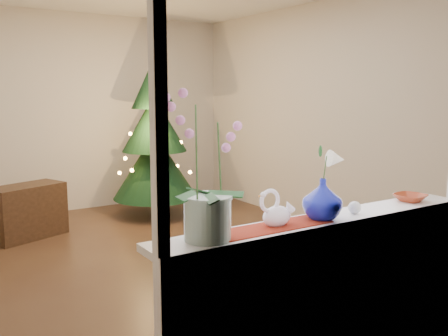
# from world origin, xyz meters

# --- Properties ---
(ground) EXTENTS (5.00, 5.00, 0.00)m
(ground) POSITION_xyz_m (0.00, 0.00, 0.00)
(ground) COLOR #3E2519
(ground) RESTS_ON ground
(wall_back) EXTENTS (4.50, 0.10, 2.70)m
(wall_back) POSITION_xyz_m (0.00, 2.50, 1.35)
(wall_back) COLOR beige
(wall_back) RESTS_ON ground
(wall_front) EXTENTS (4.50, 0.10, 2.70)m
(wall_front) POSITION_xyz_m (0.00, -2.50, 1.35)
(wall_front) COLOR beige
(wall_front) RESTS_ON ground
(wall_right) EXTENTS (0.10, 5.00, 2.70)m
(wall_right) POSITION_xyz_m (2.25, 0.00, 1.35)
(wall_right) COLOR beige
(wall_right) RESTS_ON ground
(window_apron) EXTENTS (2.20, 0.08, 0.88)m
(window_apron) POSITION_xyz_m (0.00, -2.46, 0.44)
(window_apron) COLOR white
(window_apron) RESTS_ON ground
(windowsill) EXTENTS (2.20, 0.26, 0.04)m
(windowsill) POSITION_xyz_m (0.00, -2.37, 0.90)
(windowsill) COLOR white
(windowsill) RESTS_ON window_apron
(window_frame) EXTENTS (2.22, 0.06, 1.60)m
(window_frame) POSITION_xyz_m (0.00, -2.47, 1.70)
(window_frame) COLOR white
(window_frame) RESTS_ON windowsill
(runner) EXTENTS (0.70, 0.20, 0.01)m
(runner) POSITION_xyz_m (-0.38, -2.37, 0.92)
(runner) COLOR maroon
(runner) RESTS_ON windowsill
(orchid_pot) EXTENTS (0.26, 0.26, 0.73)m
(orchid_pot) POSITION_xyz_m (-0.79, -2.37, 1.28)
(orchid_pot) COLOR beige
(orchid_pot) RESTS_ON windowsill
(swan) EXTENTS (0.26, 0.19, 0.20)m
(swan) POSITION_xyz_m (-0.35, -2.36, 1.02)
(swan) COLOR white
(swan) RESTS_ON windowsill
(blue_vase) EXTENTS (0.32, 0.32, 0.27)m
(blue_vase) POSITION_xyz_m (-0.04, -2.39, 1.05)
(blue_vase) COLOR #070E70
(blue_vase) RESTS_ON windowsill
(lily) EXTENTS (0.15, 0.09, 0.20)m
(lily) POSITION_xyz_m (-0.04, -2.39, 1.29)
(lily) COLOR silver
(lily) RESTS_ON blue_vase
(paperweight) EXTENTS (0.10, 0.10, 0.08)m
(paperweight) POSITION_xyz_m (0.22, -2.39, 0.96)
(paperweight) COLOR silver
(paperweight) RESTS_ON windowsill
(amber_dish) EXTENTS (0.19, 0.19, 0.04)m
(amber_dish) POSITION_xyz_m (0.78, -2.36, 0.94)
(amber_dish) COLOR maroon
(amber_dish) RESTS_ON windowsill
(xmas_tree) EXTENTS (1.28, 1.28, 2.05)m
(xmas_tree) POSITION_xyz_m (0.79, 1.62, 1.02)
(xmas_tree) COLOR black
(xmas_tree) RESTS_ON ground
(side_table) EXTENTS (0.90, 0.67, 0.60)m
(side_table) POSITION_xyz_m (-0.89, 1.42, 0.30)
(side_table) COLOR black
(side_table) RESTS_ON ground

